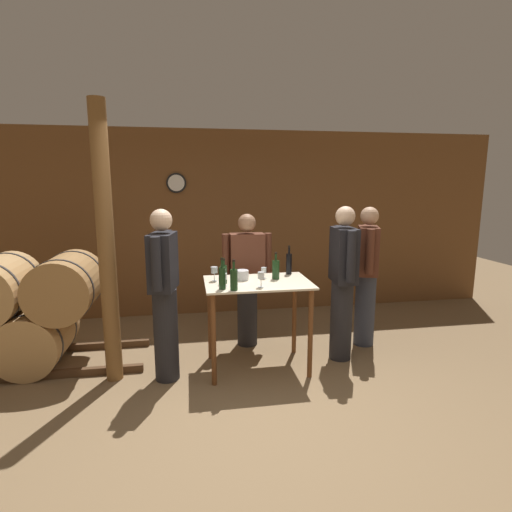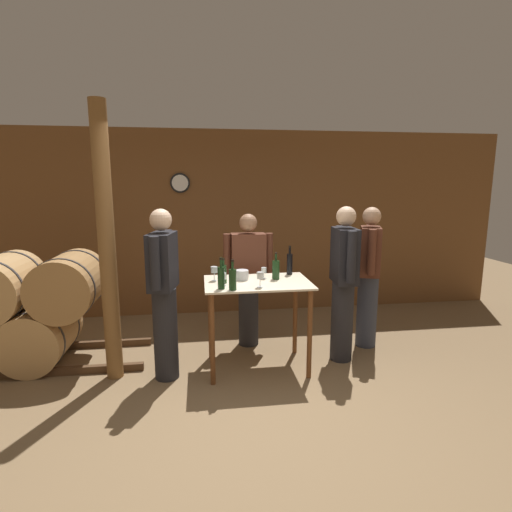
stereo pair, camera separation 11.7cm
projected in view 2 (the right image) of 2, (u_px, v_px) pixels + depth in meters
The scene contains 19 objects.
ground_plane at pixel (259, 415), 3.40m from camera, with size 14.00×14.00×0.00m, color brown.
back_wall at pixel (231, 223), 5.93m from camera, with size 8.40×0.08×2.70m.
barrel_rack at pixel (21, 312), 4.26m from camera, with size 2.91×0.85×1.21m.
tasting_table at pixel (257, 299), 4.15m from camera, with size 1.09×0.73×0.94m.
wooden_post at pixel (107, 246), 3.83m from camera, with size 0.16×0.16×2.70m.
wine_bottle_far_left at pixel (221, 277), 3.81m from camera, with size 0.07×0.07×0.31m.
wine_bottle_left at pixel (223, 273), 4.03m from camera, with size 0.06×0.06×0.26m.
wine_bottle_center at pixel (233, 279), 3.77m from camera, with size 0.07×0.07×0.29m.
wine_bottle_right at pixel (276, 269), 4.20m from camera, with size 0.08×0.08×0.29m.
wine_bottle_far_right at pixel (290, 263), 4.42m from camera, with size 0.06×0.06×0.32m.
wine_glass_near_left at pixel (214, 270), 4.13m from camera, with size 0.07×0.07×0.15m.
wine_glass_near_center at pixel (223, 277), 3.93m from camera, with size 0.06×0.06×0.13m.
wine_glass_near_right at pixel (260, 276), 3.87m from camera, with size 0.06×0.06×0.15m.
wine_glass_far_side at pixel (264, 271), 4.23m from camera, with size 0.06×0.06×0.12m.
ice_bucket at pixel (242, 275), 4.18m from camera, with size 0.14×0.14×0.10m.
person_host at pixel (344, 281), 4.32m from camera, with size 0.25×0.59×1.70m.
person_visitor_with_scarf at pixel (164, 291), 3.90m from camera, with size 0.29×0.58×1.71m.
person_visitor_bearded at pixel (248, 277), 4.75m from camera, with size 0.59×0.24×1.59m.
person_visitor_near_door at pixel (369, 274), 4.70m from camera, with size 0.34×0.56×1.67m.
Camera 2 is at (-0.46, -3.06, 1.95)m, focal length 28.00 mm.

